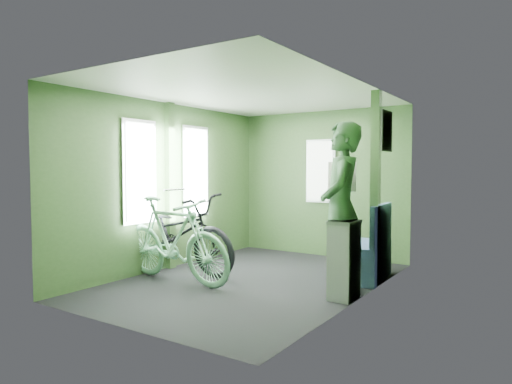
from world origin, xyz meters
TOP-DOWN VIEW (x-y plane):
  - room at (-0.04, 0.04)m, footprint 4.00×4.02m
  - bicycle_black at (-1.12, -0.13)m, footprint 2.04×0.94m
  - bicycle_mint at (-0.75, -0.61)m, footprint 1.82×0.77m
  - passenger at (1.15, 0.06)m, footprint 0.68×0.81m
  - waste_box at (1.26, -0.11)m, footprint 0.25×0.35m
  - bench_seat at (1.15, 0.87)m, footprint 0.58×0.94m

SIDE VIEW (x-z plane):
  - bicycle_black at x=-1.12m, z-range -0.56..0.56m
  - bicycle_mint at x=-0.75m, z-range -0.57..0.57m
  - bench_seat at x=1.15m, z-range -0.19..0.76m
  - waste_box at x=1.26m, z-range 0.00..0.85m
  - passenger at x=1.15m, z-range 0.00..1.91m
  - room at x=-0.04m, z-range 0.28..2.59m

